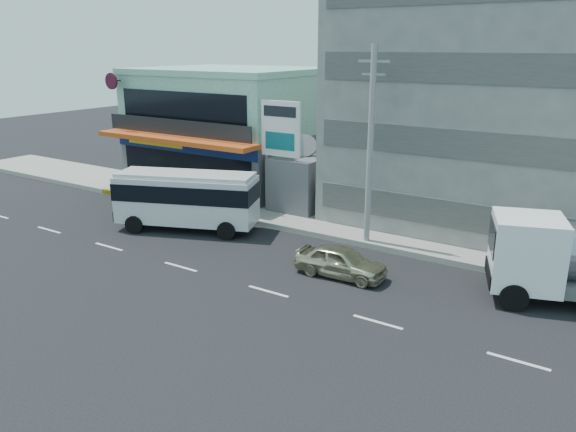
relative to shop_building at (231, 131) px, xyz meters
The scene contains 11 objects.
ground 16.57m from the shop_building, 60.16° to the right, with size 120.00×120.00×0.00m, color black.
sidewalk 14.27m from the shop_building, 18.88° to the right, with size 70.00×5.00×0.30m, color gray.
shop_building is the anchor object (origin of this frame).
concrete_building 18.28m from the shop_building, ahead, with size 16.00×12.00×14.00m, color gray.
gap_structure 8.53m from the shop_building, 13.67° to the right, with size 3.00×6.00×3.50m, color #4D4E53.
satellite_dish 8.54m from the shop_building, 20.21° to the right, with size 1.50×1.50×0.15m, color slate.
billboard 8.92m from the shop_building, 32.32° to the right, with size 2.60×0.18×6.90m.
utility_pole_near 15.50m from the shop_building, 25.06° to the right, with size 1.60×0.30×10.00m.
minibus 10.79m from the shop_building, 65.03° to the right, with size 8.12×5.13×3.24m.
sedan 18.60m from the shop_building, 36.25° to the right, with size 1.67×4.16×1.42m, color #B9B38D.
motorcycle_rider 10.12m from the shop_building, 76.67° to the right, with size 1.76×0.80×2.18m.
Camera 1 is at (17.50, -17.67, 9.94)m, focal length 35.00 mm.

